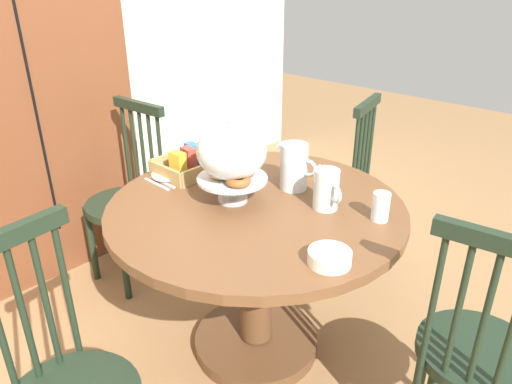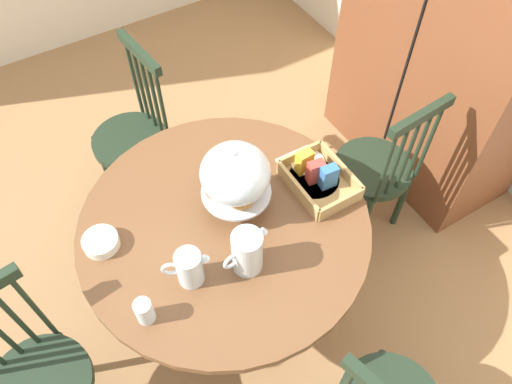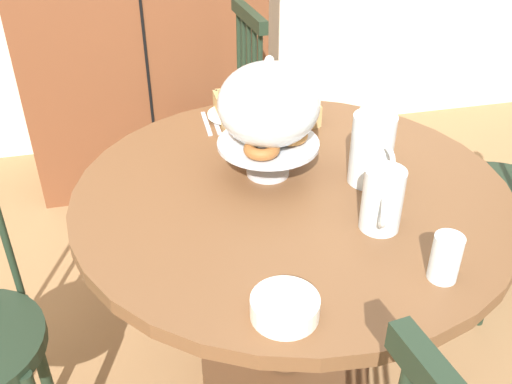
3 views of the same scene
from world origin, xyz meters
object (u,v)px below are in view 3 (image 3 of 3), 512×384
windsor_chair_by_cabinet (509,197)px  china_plate_large (257,118)px  windsor_chair_facing_door (219,136)px  drinking_glass (446,258)px  pastry_stand_with_dome (269,109)px  cereal_bowl (285,307)px  orange_juice_pitcher (371,152)px  cereal_basket (263,108)px  china_plate_small (230,114)px  dining_table (289,250)px  milk_pitcher (382,202)px

windsor_chair_by_cabinet → china_plate_large: 0.94m
windsor_chair_facing_door → drinking_glass: (0.26, -1.32, 0.34)m
windsor_chair_by_cabinet → windsor_chair_facing_door: size_ratio=1.00×
pastry_stand_with_dome → cereal_bowl: pastry_stand_with_dome is taller
windsor_chair_facing_door → orange_juice_pitcher: size_ratio=4.92×
windsor_chair_by_cabinet → cereal_basket: 0.94m
china_plate_small → drinking_glass: size_ratio=1.36×
windsor_chair_facing_door → cereal_basket: windsor_chair_facing_door is taller
cereal_bowl → orange_juice_pitcher: bearing=50.6°
china_plate_small → pastry_stand_with_dome: bearing=-84.9°
pastry_stand_with_dome → orange_juice_pitcher: bearing=-20.7°
pastry_stand_with_dome → china_plate_small: 0.42m
china_plate_small → dining_table: bearing=-80.3°
drinking_glass → cereal_bowl: bearing=-175.2°
cereal_basket → cereal_bowl: bearing=-101.4°
pastry_stand_with_dome → china_plate_large: (0.05, 0.35, -0.19)m
orange_juice_pitcher → drinking_glass: size_ratio=1.80×
windsor_chair_by_cabinet → china_plate_small: size_ratio=6.50×
china_plate_large → cereal_bowl: 0.90m
windsor_chair_by_cabinet → orange_juice_pitcher: (-0.66, -0.20, 0.38)m
windsor_chair_facing_door → orange_juice_pitcher: 1.01m
dining_table → windsor_chair_facing_door: 0.90m
dining_table → china_plate_large: bearing=89.0°
dining_table → pastry_stand_with_dome: size_ratio=3.44×
orange_juice_pitcher → cereal_basket: 0.49m
cereal_basket → pastry_stand_with_dome: bearing=-101.9°
windsor_chair_by_cabinet → orange_juice_pitcher: windsor_chair_by_cabinet is taller
milk_pitcher → drinking_glass: bearing=-74.2°
china_plate_large → orange_juice_pitcher: bearing=-65.1°
orange_juice_pitcher → milk_pitcher: 0.22m
windsor_chair_facing_door → windsor_chair_by_cabinet: bearing=-37.4°
pastry_stand_with_dome → drinking_glass: bearing=-63.3°
china_plate_small → cereal_basket: bearing=-10.8°
cereal_bowl → drinking_glass: bearing=4.8°
pastry_stand_with_dome → cereal_bowl: (-0.11, -0.54, -0.18)m
cereal_basket → china_plate_small: cereal_basket is taller
windsor_chair_facing_door → milk_pitcher: windsor_chair_facing_door is taller
windsor_chair_facing_door → pastry_stand_with_dome: (0.00, -0.81, 0.49)m
orange_juice_pitcher → cereal_basket: bearing=112.4°
orange_juice_pitcher → cereal_bowl: (-0.37, -0.44, -0.07)m
windsor_chair_facing_door → milk_pitcher: (0.20, -1.11, 0.36)m
orange_juice_pitcher → milk_pitcher: orange_juice_pitcher is taller
pastry_stand_with_dome → dining_table: bearing=-62.0°
cereal_bowl → china_plate_large: bearing=79.9°
milk_pitcher → china_plate_large: 0.68m
windsor_chair_by_cabinet → drinking_glass: size_ratio=8.86×
dining_table → pastry_stand_with_dome: 0.43m
china_plate_large → cereal_basket: bearing=13.5°
dining_table → cereal_basket: (0.03, 0.44, 0.25)m
milk_pitcher → cereal_bowl: milk_pitcher is taller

